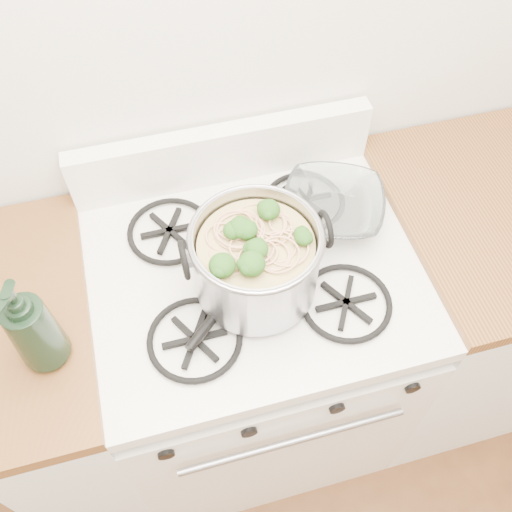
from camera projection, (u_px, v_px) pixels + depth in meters
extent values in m
plane|color=silver|center=(210.00, 9.00, 1.14)|extent=(3.60, 0.00, 3.60)
cube|color=white|center=(254.00, 359.00, 1.73)|extent=(0.76, 0.65, 0.81)
cube|color=white|center=(254.00, 273.00, 1.34)|extent=(0.76, 0.65, 0.04)
cube|color=black|center=(285.00, 460.00, 1.54)|extent=(0.58, 0.02, 0.46)
cube|color=black|center=(254.00, 265.00, 1.31)|extent=(0.60, 0.56, 0.02)
cylinder|color=black|center=(165.00, 450.00, 1.20)|extent=(0.04, 0.03, 0.04)
cylinder|color=black|center=(248.00, 428.00, 1.23)|extent=(0.04, 0.03, 0.04)
cylinder|color=black|center=(336.00, 404.00, 1.26)|extent=(0.04, 0.03, 0.04)
cylinder|color=black|center=(411.00, 384.00, 1.28)|extent=(0.04, 0.03, 0.04)
cube|color=silver|center=(83.00, 397.00, 1.62)|extent=(0.25, 0.65, 0.88)
cube|color=#4F2B13|center=(31.00, 318.00, 1.25)|extent=(0.25, 0.65, 0.04)
cylinder|color=#97979F|center=(256.00, 261.00, 1.20)|extent=(0.27, 0.27, 0.18)
torus|color=#97979F|center=(256.00, 237.00, 1.13)|extent=(0.28, 0.28, 0.01)
torus|color=black|center=(184.00, 260.00, 1.13)|extent=(0.01, 0.08, 0.08)
torus|color=black|center=(325.00, 229.00, 1.17)|extent=(0.01, 0.08, 0.08)
cylinder|color=#A68D4E|center=(256.00, 265.00, 1.21)|extent=(0.24, 0.24, 0.15)
sphere|color=#224F15|center=(256.00, 239.00, 1.13)|extent=(0.04, 0.04, 0.04)
sphere|color=#224F15|center=(256.00, 239.00, 1.13)|extent=(0.04, 0.04, 0.04)
sphere|color=#224F15|center=(256.00, 239.00, 1.13)|extent=(0.04, 0.04, 0.04)
sphere|color=#224F15|center=(256.00, 239.00, 1.13)|extent=(0.04, 0.04, 0.04)
sphere|color=#224F15|center=(256.00, 239.00, 1.13)|extent=(0.04, 0.04, 0.04)
sphere|color=#224F15|center=(256.00, 239.00, 1.13)|extent=(0.04, 0.04, 0.04)
sphere|color=#224F15|center=(256.00, 239.00, 1.13)|extent=(0.04, 0.04, 0.04)
sphere|color=#224F15|center=(256.00, 239.00, 1.13)|extent=(0.04, 0.04, 0.04)
sphere|color=#224F15|center=(256.00, 239.00, 1.13)|extent=(0.04, 0.04, 0.04)
sphere|color=#224F15|center=(256.00, 239.00, 1.13)|extent=(0.04, 0.04, 0.04)
sphere|color=#224F15|center=(256.00, 239.00, 1.13)|extent=(0.04, 0.04, 0.04)
sphere|color=#224F15|center=(256.00, 239.00, 1.13)|extent=(0.04, 0.04, 0.04)
imported|color=white|center=(333.00, 210.00, 1.38)|extent=(0.13, 0.13, 0.02)
imported|color=black|center=(30.00, 325.00, 1.07)|extent=(0.13, 0.13, 0.25)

